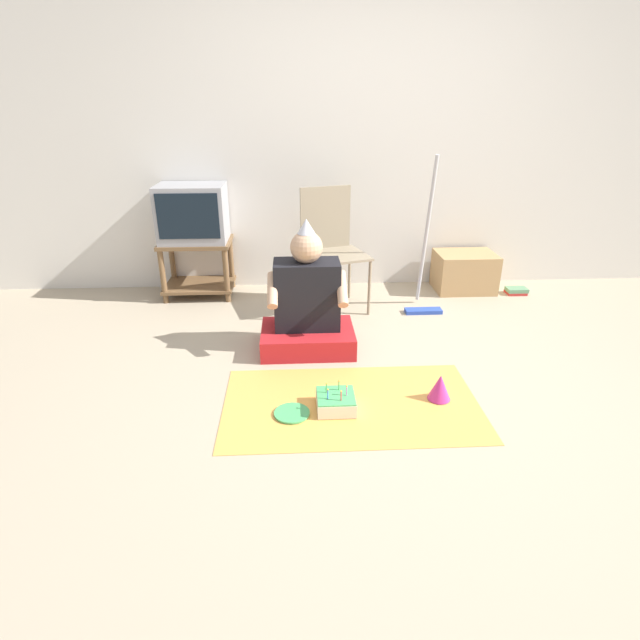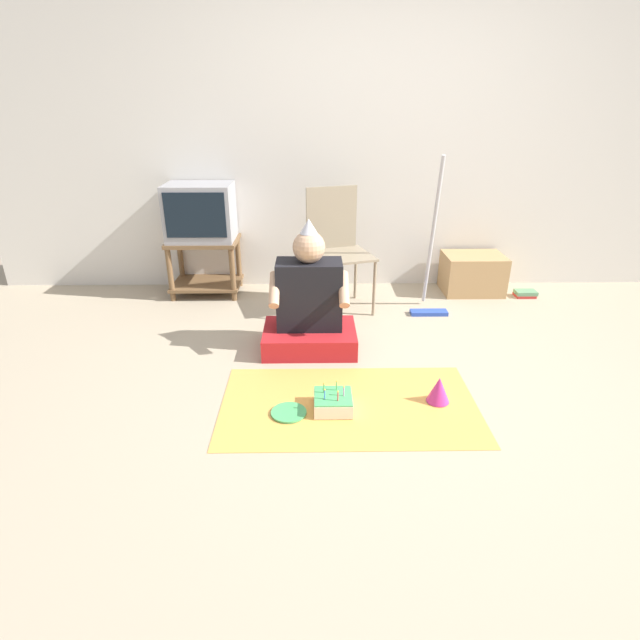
{
  "view_description": "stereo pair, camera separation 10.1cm",
  "coord_description": "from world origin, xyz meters",
  "px_view_note": "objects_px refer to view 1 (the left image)",
  "views": [
    {
      "loc": [
        -0.6,
        -2.24,
        1.5
      ],
      "look_at": [
        -0.46,
        0.36,
        0.35
      ],
      "focal_mm": 28.0,
      "sensor_mm": 36.0,
      "label": 1
    },
    {
      "loc": [
        -0.5,
        -2.24,
        1.5
      ],
      "look_at": [
        -0.46,
        0.36,
        0.35
      ],
      "focal_mm": 28.0,
      "sensor_mm": 36.0,
      "label": 2
    }
  ],
  "objects_px": {
    "dust_mop": "(425,269)",
    "paper_plate": "(292,413)",
    "birthday_cake": "(336,402)",
    "folding_chair": "(330,241)",
    "cardboard_box_stack": "(464,272)",
    "party_hat_blue": "(440,387)",
    "tv": "(193,213)",
    "person_seated": "(307,307)",
    "book_pile": "(516,291)"
  },
  "relations": [
    {
      "from": "dust_mop",
      "to": "paper_plate",
      "type": "height_order",
      "value": "dust_mop"
    },
    {
      "from": "birthday_cake",
      "to": "folding_chair",
      "type": "bearing_deg",
      "value": 87.03
    },
    {
      "from": "cardboard_box_stack",
      "to": "party_hat_blue",
      "type": "height_order",
      "value": "cardboard_box_stack"
    },
    {
      "from": "folding_chair",
      "to": "party_hat_blue",
      "type": "xyz_separation_m",
      "value": [
        0.49,
        -1.41,
        -0.44
      ]
    },
    {
      "from": "tv",
      "to": "party_hat_blue",
      "type": "distance_m",
      "value": 2.4
    },
    {
      "from": "dust_mop",
      "to": "cardboard_box_stack",
      "type": "bearing_deg",
      "value": 43.15
    },
    {
      "from": "folding_chair",
      "to": "cardboard_box_stack",
      "type": "relative_size",
      "value": 1.87
    },
    {
      "from": "folding_chair",
      "to": "person_seated",
      "type": "height_order",
      "value": "folding_chair"
    },
    {
      "from": "party_hat_blue",
      "to": "cardboard_box_stack",
      "type": "bearing_deg",
      "value": 68.26
    },
    {
      "from": "book_pile",
      "to": "person_seated",
      "type": "relative_size",
      "value": 0.2
    },
    {
      "from": "paper_plate",
      "to": "person_seated",
      "type": "bearing_deg",
      "value": 82.21
    },
    {
      "from": "folding_chair",
      "to": "birthday_cake",
      "type": "bearing_deg",
      "value": -92.97
    },
    {
      "from": "dust_mop",
      "to": "person_seated",
      "type": "xyz_separation_m",
      "value": [
        -0.91,
        -0.58,
        -0.05
      ]
    },
    {
      "from": "dust_mop",
      "to": "paper_plate",
      "type": "distance_m",
      "value": 1.74
    },
    {
      "from": "birthday_cake",
      "to": "tv",
      "type": "bearing_deg",
      "value": 119.23
    },
    {
      "from": "folding_chair",
      "to": "person_seated",
      "type": "relative_size",
      "value": 1.08
    },
    {
      "from": "folding_chair",
      "to": "book_pile",
      "type": "bearing_deg",
      "value": 5.87
    },
    {
      "from": "book_pile",
      "to": "party_hat_blue",
      "type": "height_order",
      "value": "party_hat_blue"
    },
    {
      "from": "book_pile",
      "to": "paper_plate",
      "type": "bearing_deg",
      "value": -138.59
    },
    {
      "from": "dust_mop",
      "to": "party_hat_blue",
      "type": "xyz_separation_m",
      "value": [
        -0.21,
        -1.27,
        -0.25
      ]
    },
    {
      "from": "folding_chair",
      "to": "paper_plate",
      "type": "xyz_separation_m",
      "value": [
        -0.31,
        -1.51,
        -0.51
      ]
    },
    {
      "from": "tv",
      "to": "person_seated",
      "type": "distance_m",
      "value": 1.41
    },
    {
      "from": "dust_mop",
      "to": "paper_plate",
      "type": "bearing_deg",
      "value": -126.58
    },
    {
      "from": "tv",
      "to": "dust_mop",
      "type": "bearing_deg",
      "value": -14.01
    },
    {
      "from": "folding_chair",
      "to": "dust_mop",
      "type": "height_order",
      "value": "dust_mop"
    },
    {
      "from": "tv",
      "to": "cardboard_box_stack",
      "type": "xyz_separation_m",
      "value": [
        2.24,
        -0.01,
        -0.52
      ]
    },
    {
      "from": "folding_chair",
      "to": "dust_mop",
      "type": "distance_m",
      "value": 0.75
    },
    {
      "from": "tv",
      "to": "book_pile",
      "type": "xyz_separation_m",
      "value": [
        2.66,
        -0.14,
        -0.66
      ]
    },
    {
      "from": "folding_chair",
      "to": "birthday_cake",
      "type": "xyz_separation_m",
      "value": [
        -0.08,
        -1.47,
        -0.47
      ]
    },
    {
      "from": "party_hat_blue",
      "to": "dust_mop",
      "type": "bearing_deg",
      "value": 80.39
    },
    {
      "from": "book_pile",
      "to": "paper_plate",
      "type": "distance_m",
      "value": 2.54
    },
    {
      "from": "tv",
      "to": "birthday_cake",
      "type": "bearing_deg",
      "value": -60.77
    },
    {
      "from": "cardboard_box_stack",
      "to": "person_seated",
      "type": "xyz_separation_m",
      "value": [
        -1.37,
        -1.02,
        0.12
      ]
    },
    {
      "from": "cardboard_box_stack",
      "to": "book_pile",
      "type": "distance_m",
      "value": 0.46
    },
    {
      "from": "folding_chair",
      "to": "person_seated",
      "type": "distance_m",
      "value": 0.79
    },
    {
      "from": "paper_plate",
      "to": "tv",
      "type": "bearing_deg",
      "value": 112.74
    },
    {
      "from": "tv",
      "to": "person_seated",
      "type": "xyz_separation_m",
      "value": [
        0.87,
        -1.03,
        -0.41
      ]
    },
    {
      "from": "birthday_cake",
      "to": "paper_plate",
      "type": "bearing_deg",
      "value": -170.24
    },
    {
      "from": "folding_chair",
      "to": "party_hat_blue",
      "type": "height_order",
      "value": "folding_chair"
    },
    {
      "from": "dust_mop",
      "to": "birthday_cake",
      "type": "bearing_deg",
      "value": -120.54
    },
    {
      "from": "person_seated",
      "to": "birthday_cake",
      "type": "height_order",
      "value": "person_seated"
    },
    {
      "from": "cardboard_box_stack",
      "to": "person_seated",
      "type": "bearing_deg",
      "value": -143.44
    },
    {
      "from": "book_pile",
      "to": "party_hat_blue",
      "type": "relative_size",
      "value": 1.19
    },
    {
      "from": "tv",
      "to": "party_hat_blue",
      "type": "height_order",
      "value": "tv"
    },
    {
      "from": "person_seated",
      "to": "paper_plate",
      "type": "distance_m",
      "value": 0.84
    },
    {
      "from": "book_pile",
      "to": "party_hat_blue",
      "type": "distance_m",
      "value": 1.92
    },
    {
      "from": "cardboard_box_stack",
      "to": "birthday_cake",
      "type": "relative_size",
      "value": 2.44
    },
    {
      "from": "tv",
      "to": "cardboard_box_stack",
      "type": "relative_size",
      "value": 1.07
    },
    {
      "from": "folding_chair",
      "to": "paper_plate",
      "type": "distance_m",
      "value": 1.63
    },
    {
      "from": "tv",
      "to": "book_pile",
      "type": "relative_size",
      "value": 3.07
    }
  ]
}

